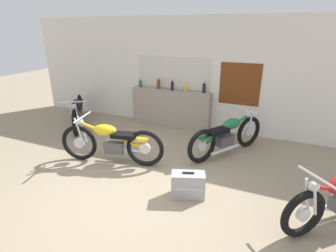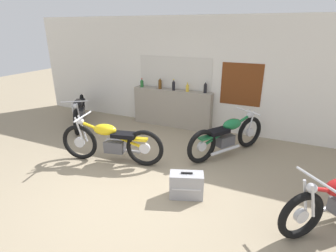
{
  "view_description": "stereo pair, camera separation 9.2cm",
  "coord_description": "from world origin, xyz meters",
  "px_view_note": "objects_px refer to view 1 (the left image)",
  "views": [
    {
      "loc": [
        1.96,
        -3.03,
        2.54
      ],
      "look_at": [
        0.05,
        1.41,
        0.7
      ],
      "focal_mm": 28.0,
      "sensor_mm": 36.0,
      "label": 1
    },
    {
      "loc": [
        2.04,
        -2.99,
        2.54
      ],
      "look_at": [
        0.05,
        1.41,
        0.7
      ],
      "focal_mm": 28.0,
      "sensor_mm": 36.0,
      "label": 2
    }
  ],
  "objects_px": {
    "bottle_center": "(172,85)",
    "motorcycle_yellow": "(111,142)",
    "bottle_right_center": "(186,88)",
    "hard_case_silver": "(188,185)",
    "bottle_left_center": "(159,84)",
    "bottle_leftmost": "(140,83)",
    "motorcycle_green": "(227,135)",
    "bottle_rightmost": "(204,88)",
    "motorcycle_black": "(77,110)"
  },
  "relations": [
    {
      "from": "bottle_center",
      "to": "motorcycle_yellow",
      "type": "relative_size",
      "value": 0.14
    },
    {
      "from": "bottle_right_center",
      "to": "hard_case_silver",
      "type": "bearing_deg",
      "value": -69.45
    },
    {
      "from": "bottle_left_center",
      "to": "hard_case_silver",
      "type": "relative_size",
      "value": 0.53
    },
    {
      "from": "bottle_leftmost",
      "to": "motorcycle_green",
      "type": "relative_size",
      "value": 0.13
    },
    {
      "from": "hard_case_silver",
      "to": "bottle_rightmost",
      "type": "bearing_deg",
      "value": 101.88
    },
    {
      "from": "hard_case_silver",
      "to": "bottle_center",
      "type": "bearing_deg",
      "value": 117.02
    },
    {
      "from": "bottle_leftmost",
      "to": "bottle_right_center",
      "type": "distance_m",
      "value": 1.31
    },
    {
      "from": "motorcycle_yellow",
      "to": "hard_case_silver",
      "type": "bearing_deg",
      "value": -14.85
    },
    {
      "from": "bottle_rightmost",
      "to": "motorcycle_black",
      "type": "height_order",
      "value": "bottle_rightmost"
    },
    {
      "from": "motorcycle_black",
      "to": "hard_case_silver",
      "type": "height_order",
      "value": "motorcycle_black"
    },
    {
      "from": "bottle_left_center",
      "to": "hard_case_silver",
      "type": "distance_m",
      "value": 3.49
    },
    {
      "from": "motorcycle_green",
      "to": "bottle_left_center",
      "type": "bearing_deg",
      "value": 152.41
    },
    {
      "from": "bottle_left_center",
      "to": "bottle_leftmost",
      "type": "bearing_deg",
      "value": -178.03
    },
    {
      "from": "motorcycle_green",
      "to": "hard_case_silver",
      "type": "xyz_separation_m",
      "value": [
        -0.25,
        -1.74,
        -0.21
      ]
    },
    {
      "from": "bottle_rightmost",
      "to": "motorcycle_green",
      "type": "distance_m",
      "value": 1.58
    },
    {
      "from": "bottle_rightmost",
      "to": "motorcycle_green",
      "type": "height_order",
      "value": "bottle_rightmost"
    },
    {
      "from": "motorcycle_yellow",
      "to": "hard_case_silver",
      "type": "relative_size",
      "value": 3.57
    },
    {
      "from": "bottle_leftmost",
      "to": "hard_case_silver",
      "type": "height_order",
      "value": "bottle_leftmost"
    },
    {
      "from": "bottle_left_center",
      "to": "motorcycle_black",
      "type": "height_order",
      "value": "bottle_left_center"
    },
    {
      "from": "bottle_left_center",
      "to": "bottle_right_center",
      "type": "height_order",
      "value": "bottle_left_center"
    },
    {
      "from": "bottle_leftmost",
      "to": "motorcycle_black",
      "type": "bearing_deg",
      "value": -148.15
    },
    {
      "from": "bottle_left_center",
      "to": "bottle_right_center",
      "type": "relative_size",
      "value": 1.35
    },
    {
      "from": "bottle_right_center",
      "to": "hard_case_silver",
      "type": "height_order",
      "value": "bottle_right_center"
    },
    {
      "from": "bottle_leftmost",
      "to": "bottle_center",
      "type": "relative_size",
      "value": 0.8
    },
    {
      "from": "bottle_leftmost",
      "to": "bottle_center",
      "type": "distance_m",
      "value": 0.94
    },
    {
      "from": "motorcycle_black",
      "to": "bottle_leftmost",
      "type": "bearing_deg",
      "value": 31.85
    },
    {
      "from": "bottle_right_center",
      "to": "motorcycle_green",
      "type": "distance_m",
      "value": 1.82
    },
    {
      "from": "bottle_leftmost",
      "to": "bottle_rightmost",
      "type": "xyz_separation_m",
      "value": [
        1.76,
        0.06,
        0.03
      ]
    },
    {
      "from": "bottle_center",
      "to": "motorcycle_green",
      "type": "relative_size",
      "value": 0.16
    },
    {
      "from": "motorcycle_yellow",
      "to": "motorcycle_black",
      "type": "height_order",
      "value": "motorcycle_yellow"
    },
    {
      "from": "motorcycle_yellow",
      "to": "motorcycle_black",
      "type": "xyz_separation_m",
      "value": [
        -2.09,
        1.44,
        -0.03
      ]
    },
    {
      "from": "bottle_right_center",
      "to": "motorcycle_green",
      "type": "relative_size",
      "value": 0.13
    },
    {
      "from": "bottle_leftmost",
      "to": "motorcycle_yellow",
      "type": "xyz_separation_m",
      "value": [
        0.63,
        -2.35,
        -0.66
      ]
    },
    {
      "from": "bottle_leftmost",
      "to": "bottle_rightmost",
      "type": "bearing_deg",
      "value": 2.1
    },
    {
      "from": "motorcycle_green",
      "to": "hard_case_silver",
      "type": "relative_size",
      "value": 3.09
    },
    {
      "from": "motorcycle_black",
      "to": "bottle_left_center",
      "type": "bearing_deg",
      "value": 24.87
    },
    {
      "from": "bottle_center",
      "to": "motorcycle_black",
      "type": "distance_m",
      "value": 2.67
    },
    {
      "from": "bottle_leftmost",
      "to": "motorcycle_green",
      "type": "bearing_deg",
      "value": -22.19
    },
    {
      "from": "bottle_center",
      "to": "motorcycle_green",
      "type": "bearing_deg",
      "value": -32.2
    },
    {
      "from": "bottle_rightmost",
      "to": "motorcycle_black",
      "type": "xyz_separation_m",
      "value": [
        -3.23,
        -0.98,
        -0.71
      ]
    },
    {
      "from": "bottle_center",
      "to": "motorcycle_yellow",
      "type": "distance_m",
      "value": 2.45
    },
    {
      "from": "bottle_rightmost",
      "to": "motorcycle_black",
      "type": "relative_size",
      "value": 0.16
    },
    {
      "from": "motorcycle_green",
      "to": "hard_case_silver",
      "type": "bearing_deg",
      "value": -98.14
    },
    {
      "from": "motorcycle_yellow",
      "to": "hard_case_silver",
      "type": "distance_m",
      "value": 1.81
    },
    {
      "from": "motorcycle_black",
      "to": "bottle_right_center",
      "type": "bearing_deg",
      "value": 18.42
    },
    {
      "from": "motorcycle_green",
      "to": "motorcycle_black",
      "type": "relative_size",
      "value": 0.98
    },
    {
      "from": "bottle_left_center",
      "to": "bottle_rightmost",
      "type": "bearing_deg",
      "value": 2.15
    },
    {
      "from": "bottle_leftmost",
      "to": "bottle_rightmost",
      "type": "relative_size",
      "value": 0.8
    },
    {
      "from": "bottle_center",
      "to": "motorcycle_green",
      "type": "height_order",
      "value": "bottle_center"
    },
    {
      "from": "bottle_left_center",
      "to": "bottle_center",
      "type": "height_order",
      "value": "bottle_left_center"
    }
  ]
}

